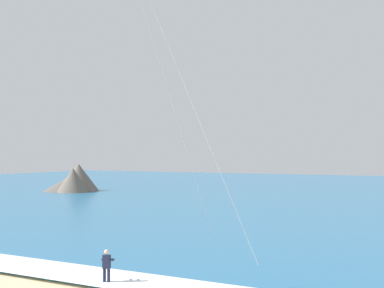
{
  "coord_description": "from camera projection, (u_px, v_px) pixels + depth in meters",
  "views": [
    {
      "loc": [
        13.16,
        -3.95,
        5.97
      ],
      "look_at": [
        2.42,
        17.13,
        6.49
      ],
      "focal_mm": 44.47,
      "sensor_mm": 36.0,
      "label": 1
    }
  ],
  "objects": [
    {
      "name": "sea",
      "position": [
        340.0,
        192.0,
        74.51
      ],
      "size": [
        200.0,
        120.0,
        0.2
      ],
      "primitive_type": "cube",
      "color": "teal",
      "rests_on": "ground"
    },
    {
      "name": "surf_foam",
      "position": [
        116.0,
        279.0,
        21.95
      ],
      "size": [
        200.0,
        2.86,
        0.04
      ],
      "primitive_type": "cube",
      "color": "white",
      "rests_on": "sea"
    },
    {
      "name": "surfboard",
      "position": [
        106.0,
        287.0,
        21.35
      ],
      "size": [
        0.86,
        1.47,
        0.09
      ],
      "color": "#E04C38",
      "rests_on": "ground"
    },
    {
      "name": "kitesurfer",
      "position": [
        107.0,
        266.0,
        21.39
      ],
      "size": [
        0.63,
        0.62,
        1.69
      ],
      "color": "#191E38",
      "rests_on": "ground"
    },
    {
      "name": "headland_left",
      "position": [
        74.0,
        181.0,
        74.71
      ],
      "size": [
        9.18,
        8.83,
        4.49
      ],
      "color": "#56514C",
      "rests_on": "ground"
    }
  ]
}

